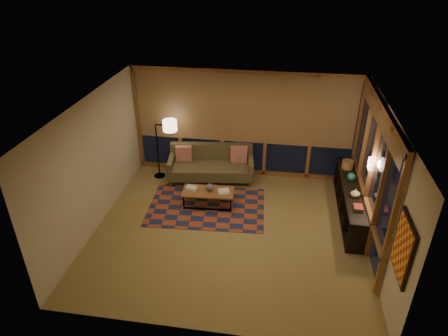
# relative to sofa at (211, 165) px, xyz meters

# --- Properties ---
(floor) EXTENTS (5.50, 5.00, 0.01)m
(floor) POSITION_rel_sofa_xyz_m (0.75, -1.98, -0.42)
(floor) COLOR olive
(floor) RESTS_ON ground
(ceiling) EXTENTS (5.50, 5.00, 0.01)m
(ceiling) POSITION_rel_sofa_xyz_m (0.75, -1.98, 2.28)
(ceiling) COLOR silver
(ceiling) RESTS_ON walls
(walls) EXTENTS (5.51, 5.01, 2.70)m
(walls) POSITION_rel_sofa_xyz_m (0.75, -1.98, 0.93)
(walls) COLOR beige
(walls) RESTS_ON floor
(window_wall_back) EXTENTS (5.30, 0.16, 2.60)m
(window_wall_back) POSITION_rel_sofa_xyz_m (0.75, 0.45, 0.93)
(window_wall_back) COLOR brown
(window_wall_back) RESTS_ON walls
(window_wall_right) EXTENTS (0.16, 3.70, 2.60)m
(window_wall_right) POSITION_rel_sofa_xyz_m (3.43, -1.38, 0.93)
(window_wall_right) COLOR brown
(window_wall_right) RESTS_ON walls
(wall_art) EXTENTS (0.06, 0.74, 0.94)m
(wall_art) POSITION_rel_sofa_xyz_m (3.46, -3.83, 1.03)
(wall_art) COLOR red
(wall_art) RESTS_ON walls
(wall_sconce) EXTENTS (0.12, 0.18, 0.22)m
(wall_sconce) POSITION_rel_sofa_xyz_m (3.37, -1.53, 1.13)
(wall_sconce) COLOR #FFE7B3
(wall_sconce) RESTS_ON walls
(sofa) EXTENTS (2.15, 1.09, 0.84)m
(sofa) POSITION_rel_sofa_xyz_m (0.00, 0.00, 0.00)
(sofa) COLOR brown
(sofa) RESTS_ON floor
(pillow_left) EXTENTS (0.41, 0.20, 0.40)m
(pillow_left) POSITION_rel_sofa_xyz_m (-0.70, 0.08, 0.20)
(pillow_left) COLOR red
(pillow_left) RESTS_ON sofa
(pillow_right) EXTENTS (0.42, 0.16, 0.42)m
(pillow_right) POSITION_rel_sofa_xyz_m (0.66, 0.25, 0.21)
(pillow_right) COLOR red
(pillow_right) RESTS_ON sofa
(area_rug) EXTENTS (2.68, 1.88, 0.01)m
(area_rug) POSITION_rel_sofa_xyz_m (0.12, -1.21, -0.41)
(area_rug) COLOR #A34024
(area_rug) RESTS_ON floor
(coffee_table) EXTENTS (1.17, 0.59, 0.38)m
(coffee_table) POSITION_rel_sofa_xyz_m (0.15, -1.13, -0.23)
(coffee_table) COLOR brown
(coffee_table) RESTS_ON floor
(book_stack_a) EXTENTS (0.27, 0.23, 0.07)m
(book_stack_a) POSITION_rel_sofa_xyz_m (-0.23, -1.14, -0.01)
(book_stack_a) COLOR white
(book_stack_a) RESTS_ON coffee_table
(book_stack_b) EXTENTS (0.26, 0.23, 0.04)m
(book_stack_b) POSITION_rel_sofa_xyz_m (0.50, -1.12, -0.02)
(book_stack_b) COLOR white
(book_stack_b) RESTS_ON coffee_table
(ceramic_pot) EXTENTS (0.21, 0.21, 0.17)m
(ceramic_pot) POSITION_rel_sofa_xyz_m (0.18, -1.10, 0.05)
(ceramic_pot) COLOR #28282B
(ceramic_pot) RESTS_ON coffee_table
(floor_lamp) EXTENTS (0.52, 0.35, 1.56)m
(floor_lamp) POSITION_rel_sofa_xyz_m (-1.33, -0.03, 0.36)
(floor_lamp) COLOR black
(floor_lamp) RESTS_ON floor
(bookshelf) EXTENTS (0.40, 2.70, 0.68)m
(bookshelf) POSITION_rel_sofa_xyz_m (3.24, -0.98, -0.08)
(bookshelf) COLOR black
(bookshelf) RESTS_ON floor
(basket) EXTENTS (0.27, 0.27, 0.19)m
(basket) POSITION_rel_sofa_xyz_m (3.22, -0.13, 0.35)
(basket) COLOR #A37B3C
(basket) RESTS_ON bookshelf
(teal_bowl) EXTENTS (0.18, 0.18, 0.18)m
(teal_bowl) POSITION_rel_sofa_xyz_m (3.24, -0.68, 0.34)
(teal_bowl) COLOR #1C7564
(teal_bowl) RESTS_ON bookshelf
(vase) EXTENTS (0.21, 0.21, 0.20)m
(vase) POSITION_rel_sofa_xyz_m (3.24, -1.36, 0.35)
(vase) COLOR #C6B48E
(vase) RESTS_ON bookshelf
(shelf_book_stack) EXTENTS (0.23, 0.28, 0.07)m
(shelf_book_stack) POSITION_rel_sofa_xyz_m (3.24, -1.80, 0.29)
(shelf_book_stack) COLOR white
(shelf_book_stack) RESTS_ON bookshelf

